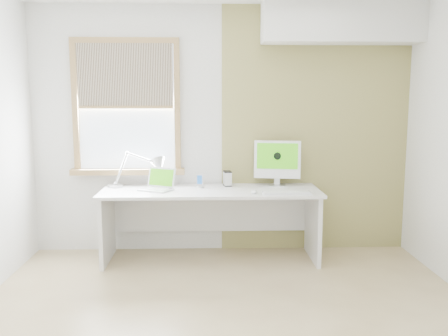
{
  "coord_description": "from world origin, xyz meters",
  "views": [
    {
      "loc": [
        -0.15,
        -3.42,
        1.67
      ],
      "look_at": [
        0.0,
        1.05,
        1.0
      ],
      "focal_mm": 38.88,
      "sensor_mm": 36.0,
      "label": 1
    }
  ],
  "objects_px": {
    "desk": "(211,207)",
    "laptop": "(158,184)",
    "desk_lamp": "(151,168)",
    "imac": "(277,160)",
    "external_drive": "(227,178)"
  },
  "relations": [
    {
      "from": "desk",
      "to": "imac",
      "type": "xyz_separation_m",
      "value": [
        0.7,
        0.15,
        0.46
      ]
    },
    {
      "from": "external_drive",
      "to": "desk",
      "type": "bearing_deg",
      "value": -140.35
    },
    {
      "from": "imac",
      "to": "desk",
      "type": "bearing_deg",
      "value": -167.88
    },
    {
      "from": "desk_lamp",
      "to": "external_drive",
      "type": "height_order",
      "value": "desk_lamp"
    },
    {
      "from": "desk_lamp",
      "to": "imac",
      "type": "relative_size",
      "value": 1.37
    },
    {
      "from": "desk_lamp",
      "to": "external_drive",
      "type": "xyz_separation_m",
      "value": [
        0.8,
        -0.02,
        -0.12
      ]
    },
    {
      "from": "desk",
      "to": "laptop",
      "type": "xyz_separation_m",
      "value": [
        -0.53,
        -0.04,
        0.25
      ]
    },
    {
      "from": "desk",
      "to": "imac",
      "type": "bearing_deg",
      "value": 12.12
    },
    {
      "from": "desk",
      "to": "laptop",
      "type": "bearing_deg",
      "value": -175.59
    },
    {
      "from": "desk_lamp",
      "to": "external_drive",
      "type": "bearing_deg",
      "value": -1.24
    },
    {
      "from": "desk",
      "to": "external_drive",
      "type": "relative_size",
      "value": 14.04
    },
    {
      "from": "external_drive",
      "to": "laptop",
      "type": "bearing_deg",
      "value": -165.07
    },
    {
      "from": "desk_lamp",
      "to": "imac",
      "type": "height_order",
      "value": "imac"
    },
    {
      "from": "desk",
      "to": "imac",
      "type": "distance_m",
      "value": 0.85
    },
    {
      "from": "desk",
      "to": "desk_lamp",
      "type": "bearing_deg",
      "value": 165.19
    }
  ]
}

